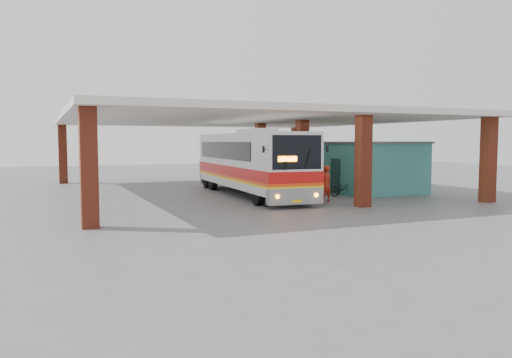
{
  "coord_description": "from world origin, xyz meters",
  "views": [
    {
      "loc": [
        -11.11,
        -22.65,
        3.11
      ],
      "look_at": [
        -1.25,
        0.0,
        1.25
      ],
      "focal_mm": 35.0,
      "sensor_mm": 36.0,
      "label": 1
    }
  ],
  "objects": [
    {
      "name": "ground",
      "position": [
        0.0,
        0.0,
        0.0
      ],
      "size": [
        90.0,
        90.0,
        0.0
      ],
      "primitive_type": "plane",
      "color": "#515154",
      "rests_on": "ground"
    },
    {
      "name": "brick_columns",
      "position": [
        1.43,
        5.0,
        2.17
      ],
      "size": [
        20.1,
        21.6,
        4.35
      ],
      "color": "#983821",
      "rests_on": "ground"
    },
    {
      "name": "canopy_roof",
      "position": [
        0.5,
        6.5,
        4.5
      ],
      "size": [
        21.0,
        23.0,
        0.3
      ],
      "primitive_type": "cube",
      "color": "beige",
      "rests_on": "brick_columns"
    },
    {
      "name": "shop_building",
      "position": [
        7.49,
        4.0,
        1.56
      ],
      "size": [
        5.2,
        8.2,
        3.11
      ],
      "color": "teal",
      "rests_on": "ground"
    },
    {
      "name": "coach_bus",
      "position": [
        0.05,
        3.87,
        1.89
      ],
      "size": [
        3.49,
        13.22,
        3.81
      ],
      "rotation": [
        0.0,
        0.0,
        -0.06
      ],
      "color": "silver",
      "rests_on": "ground"
    },
    {
      "name": "motorcycle",
      "position": [
        4.7,
        1.25,
        0.46
      ],
      "size": [
        1.78,
        0.66,
        0.93
      ],
      "primitive_type": "imported",
      "rotation": [
        0.0,
        0.0,
        1.59
      ],
      "color": "black",
      "rests_on": "ground"
    },
    {
      "name": "pedestrian",
      "position": [
        2.37,
        -0.67,
        0.94
      ],
      "size": [
        0.75,
        0.56,
        1.87
      ],
      "primitive_type": "imported",
      "rotation": [
        0.0,
        0.0,
        3.31
      ],
      "color": "red",
      "rests_on": "ground"
    },
    {
      "name": "red_chair",
      "position": [
        4.43,
        7.84,
        0.33
      ],
      "size": [
        0.39,
        0.39,
        0.71
      ],
      "rotation": [
        0.0,
        0.0,
        0.03
      ],
      "color": "red",
      "rests_on": "ground"
    }
  ]
}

